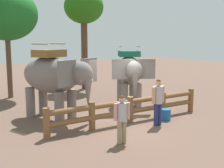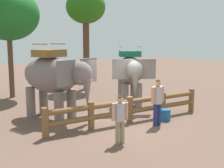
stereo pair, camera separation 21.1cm
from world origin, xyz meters
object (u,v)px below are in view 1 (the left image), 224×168
at_px(elephant_near_left, 54,77).
at_px(elephant_center, 130,72).
at_px(tourist_man_in_blue, 122,116).
at_px(tourist_woman_in_black, 158,99).
at_px(tree_far_right, 84,9).
at_px(log_fence, 130,108).
at_px(tree_far_left, 6,15).
at_px(feed_bucket, 165,115).

distance_m(elephant_near_left, elephant_center, 4.18).
xyz_separation_m(elephant_near_left, tourist_man_in_blue, (0.57, -3.86, -0.87)).
relative_size(tourist_woman_in_black, tourist_man_in_blue, 1.16).
bearing_deg(tree_far_right, elephant_near_left, -129.30).
xyz_separation_m(log_fence, tourist_man_in_blue, (-1.69, -1.69, 0.30)).
bearing_deg(tree_far_right, elephant_center, -96.20).
distance_m(elephant_near_left, tourist_woman_in_black, 4.28).
height_order(elephant_center, tree_far_right, tree_far_right).
height_order(tourist_woman_in_black, tourist_man_in_blue, tourist_woman_in_black).
distance_m(log_fence, elephant_center, 3.29).
relative_size(tree_far_left, feed_bucket, 13.10).
bearing_deg(elephant_center, tourist_woman_in_black, -110.71).
xyz_separation_m(log_fence, tree_far_right, (2.51, 7.99, 4.57)).
bearing_deg(tourist_woman_in_black, tree_far_left, 109.39).
xyz_separation_m(elephant_center, tourist_man_in_blue, (-3.60, -4.15, -0.76)).
xyz_separation_m(tourist_woman_in_black, tree_far_right, (1.87, 8.90, 4.13)).
height_order(elephant_near_left, tourist_woman_in_black, elephant_near_left).
bearing_deg(feed_bucket, elephant_center, 80.65).
bearing_deg(elephant_near_left, log_fence, -43.70).
height_order(elephant_near_left, elephant_center, elephant_near_left).
bearing_deg(log_fence, feed_bucket, -21.89).
height_order(tourist_man_in_blue, tree_far_left, tree_far_left).
height_order(log_fence, tourist_woman_in_black, tourist_woman_in_black).
relative_size(tourist_man_in_blue, tree_far_right, 0.24).
distance_m(log_fence, tourist_man_in_blue, 2.41).
xyz_separation_m(elephant_near_left, tree_far_right, (4.77, 5.83, 3.40)).
height_order(elephant_near_left, tree_far_right, tree_far_right).
relative_size(tourist_woman_in_black, tree_far_right, 0.28).
bearing_deg(elephant_near_left, elephant_center, 4.11).
distance_m(elephant_center, feed_bucket, 3.39).
xyz_separation_m(elephant_near_left, feed_bucket, (3.67, -2.73, -1.54)).
bearing_deg(tourist_man_in_blue, tree_far_right, 66.56).
distance_m(tree_far_left, tree_far_right, 4.98).
xyz_separation_m(tourist_man_in_blue, feed_bucket, (3.10, 1.13, -0.67)).
distance_m(elephant_center, tree_far_right, 6.57).
xyz_separation_m(log_fence, elephant_near_left, (-2.26, 2.16, 1.17)).
height_order(elephant_center, feed_bucket, elephant_center).
bearing_deg(elephant_center, log_fence, -127.76).
height_order(log_fence, feed_bucket, log_fence).
relative_size(tourist_woman_in_black, feed_bucket, 3.90).
bearing_deg(tourist_man_in_blue, tourist_woman_in_black, 18.68).
height_order(log_fence, elephant_center, elephant_center).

